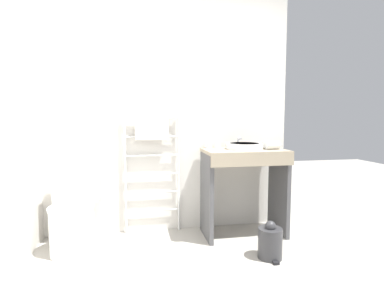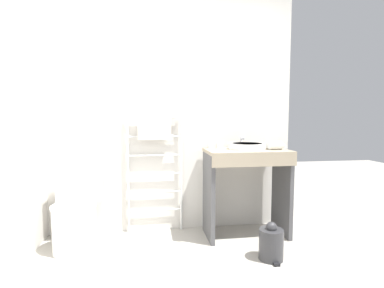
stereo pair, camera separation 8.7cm
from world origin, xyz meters
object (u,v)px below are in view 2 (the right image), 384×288
object	(u,v)px
trash_bin	(271,243)
cup_near_edge	(220,144)
sink_basin	(247,146)
hair_dryer	(275,145)
towel_radiator	(155,148)
cup_near_wall	(211,144)
toilet	(76,214)

from	to	relation	value
trash_bin	cup_near_edge	bearing A→B (deg)	111.98
sink_basin	hair_dryer	distance (m)	0.28
cup_near_edge	towel_radiator	bearing A→B (deg)	173.31
cup_near_wall	hair_dryer	distance (m)	0.65
toilet	trash_bin	size ratio (longest dim) A/B	2.33
sink_basin	toilet	bearing A→B (deg)	-176.84
toilet	cup_near_wall	bearing A→B (deg)	10.34
toilet	sink_basin	bearing A→B (deg)	3.16
toilet	towel_radiator	xyz separation A→B (m)	(0.74, 0.30, 0.57)
towel_radiator	sink_basin	size ratio (longest dim) A/B	3.37
toilet	cup_near_edge	world-z (taller)	cup_near_edge
toilet	sink_basin	distance (m)	1.78
toilet	hair_dryer	distance (m)	2.04
cup_near_wall	hair_dryer	xyz separation A→B (m)	(0.61, -0.22, 0.00)
cup_near_wall	towel_radiator	bearing A→B (deg)	174.60
towel_radiator	cup_near_edge	xyz separation A→B (m)	(0.68, -0.08, 0.04)
towel_radiator	sink_basin	xyz separation A→B (m)	(0.93, -0.21, 0.03)
toilet	towel_radiator	bearing A→B (deg)	21.99
towel_radiator	cup_near_edge	distance (m)	0.69
toilet	trash_bin	distance (m)	1.78
sink_basin	cup_near_edge	xyz separation A→B (m)	(-0.25, 0.13, 0.01)
toilet	cup_near_edge	size ratio (longest dim) A/B	9.66
cup_near_wall	cup_near_edge	size ratio (longest dim) A/B	1.03
sink_basin	hair_dryer	bearing A→B (deg)	-14.11
towel_radiator	hair_dryer	bearing A→B (deg)	-12.84
cup_near_edge	hair_dryer	bearing A→B (deg)	-20.35
towel_radiator	trash_bin	size ratio (longest dim) A/B	3.82
towel_radiator	cup_near_wall	distance (m)	0.59
toilet	cup_near_wall	distance (m)	1.48
hair_dryer	trash_bin	size ratio (longest dim) A/B	0.58
sink_basin	cup_near_edge	world-z (taller)	cup_near_edge
sink_basin	cup_near_wall	distance (m)	0.37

